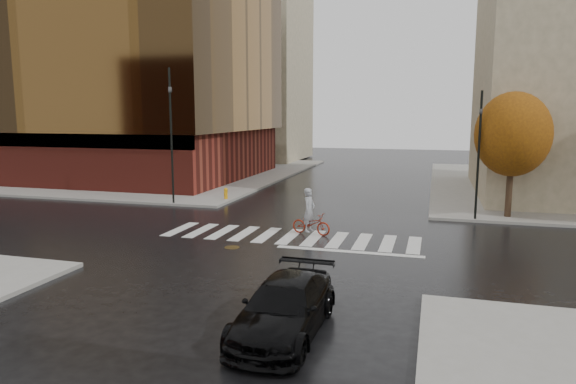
% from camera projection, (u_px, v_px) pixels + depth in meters
% --- Properties ---
extents(ground, '(120.00, 120.00, 0.00)m').
position_uv_depth(ground, '(287.00, 239.00, 22.79)').
color(ground, black).
rests_on(ground, ground).
extents(sidewalk_nw, '(30.00, 30.00, 0.15)m').
position_uv_depth(sidewalk_nw, '(135.00, 172.00, 48.46)').
color(sidewalk_nw, gray).
rests_on(sidewalk_nw, ground).
extents(crosswalk, '(12.00, 3.00, 0.01)m').
position_uv_depth(crosswalk, '(290.00, 237.00, 23.26)').
color(crosswalk, silver).
rests_on(crosswalk, ground).
extents(office_glass, '(27.00, 19.00, 16.00)m').
position_uv_depth(office_glass, '(102.00, 81.00, 44.62)').
color(office_glass, maroon).
rests_on(office_glass, sidewalk_nw).
extents(building_nw_far, '(14.00, 12.00, 20.00)m').
position_uv_depth(building_nw_far, '(244.00, 74.00, 60.75)').
color(building_nw_far, gray).
rests_on(building_nw_far, sidewalk_nw).
extents(tree_ne_a, '(3.80, 3.80, 6.50)m').
position_uv_depth(tree_ne_a, '(513.00, 134.00, 26.41)').
color(tree_ne_a, '#2F2015').
rests_on(tree_ne_a, sidewalk_ne).
extents(sedan, '(1.99, 4.76, 1.37)m').
position_uv_depth(sedan, '(285.00, 308.00, 12.95)').
color(sedan, black).
rests_on(sedan, ground).
extents(cyclist, '(1.99, 1.06, 2.15)m').
position_uv_depth(cyclist, '(310.00, 219.00, 23.62)').
color(cyclist, maroon).
rests_on(cyclist, ground).
extents(traffic_light_nw, '(0.21, 0.18, 8.04)m').
position_uv_depth(traffic_light_nw, '(171.00, 125.00, 30.49)').
color(traffic_light_nw, black).
rests_on(traffic_light_nw, sidewalk_nw).
extents(traffic_light_ne, '(0.18, 0.20, 6.51)m').
position_uv_depth(traffic_light_ne, '(479.00, 148.00, 25.93)').
color(traffic_light_ne, black).
rests_on(traffic_light_ne, sidewalk_ne).
extents(fire_hydrant, '(0.25, 0.25, 0.71)m').
position_uv_depth(fire_hydrant, '(226.00, 193.00, 32.57)').
color(fire_hydrant, orange).
rests_on(fire_hydrant, sidewalk_nw).
extents(manhole, '(0.77, 0.77, 0.01)m').
position_uv_depth(manhole, '(232.00, 247.00, 21.38)').
color(manhole, '#4F3D1C').
rests_on(manhole, ground).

